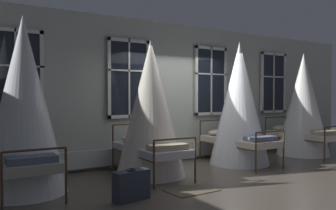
{
  "coord_description": "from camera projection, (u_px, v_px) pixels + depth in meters",
  "views": [
    {
      "loc": [
        -4.48,
        -5.63,
        1.54
      ],
      "look_at": [
        -0.78,
        0.27,
        1.36
      ],
      "focal_mm": 37.5,
      "sensor_mm": 36.0,
      "label": 1
    }
  ],
  "objects": [
    {
      "name": "rug_second",
      "position": [
        191.0,
        190.0,
        5.71
      ],
      "size": [
        0.82,
        0.58,
        0.01
      ],
      "primitive_type": "cube",
      "rotation": [
        0.0,
        0.0,
        0.03
      ],
      "color": "brown",
      "rests_on": "ground"
    },
    {
      "name": "back_wall_with_windows",
      "position": [
        170.0,
        92.0,
        8.34
      ],
      "size": [
        12.61,
        0.1,
        3.25
      ],
      "primitive_type": "cube",
      "color": "#B2B7AD",
      "rests_on": "ground"
    },
    {
      "name": "cot_fourth",
      "position": [
        303.0,
        106.0,
        9.19
      ],
      "size": [
        1.35,
        1.85,
        2.66
      ],
      "rotation": [
        0.0,
        0.0,
        1.57
      ],
      "color": "#4C3323",
      "rests_on": "ground"
    },
    {
      "name": "cot_first",
      "position": [
        24.0,
        107.0,
        5.52
      ],
      "size": [
        1.35,
        1.86,
        2.81
      ],
      "rotation": [
        0.0,
        0.0,
        1.56
      ],
      "color": "#4C3323",
      "rests_on": "ground"
    },
    {
      "name": "suitcase_dark",
      "position": [
        132.0,
        185.0,
        5.16
      ],
      "size": [
        0.59,
        0.3,
        0.47
      ],
      "rotation": [
        0.0,
        0.0,
        0.17
      ],
      "color": "#2D3342",
      "rests_on": "ground"
    },
    {
      "name": "cot_second",
      "position": [
        151.0,
        110.0,
        6.74
      ],
      "size": [
        1.35,
        1.87,
        2.62
      ],
      "rotation": [
        0.0,
        0.0,
        1.54
      ],
      "color": "#4C3323",
      "rests_on": "ground"
    },
    {
      "name": "ground",
      "position": [
        207.0,
        171.0,
        7.19
      ],
      "size": [
        23.23,
        23.23,
        0.0
      ],
      "primitive_type": "plane",
      "color": "brown"
    },
    {
      "name": "window_bank",
      "position": [
        173.0,
        118.0,
        8.26
      ],
      "size": [
        7.86,
        0.1,
        2.71
      ],
      "color": "black",
      "rests_on": "ground"
    },
    {
      "name": "cot_third",
      "position": [
        239.0,
        105.0,
        7.96
      ],
      "size": [
        1.35,
        1.85,
        2.77
      ],
      "rotation": [
        0.0,
        0.0,
        1.58
      ],
      "color": "#4C3323",
      "rests_on": "ground"
    }
  ]
}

